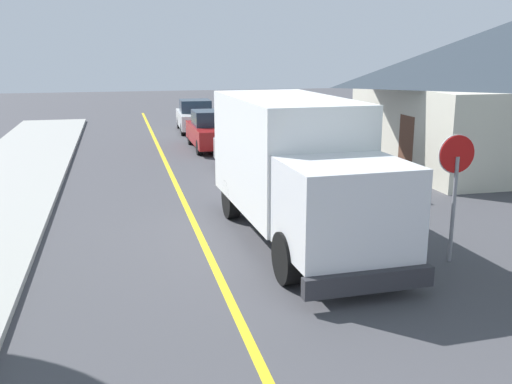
{
  "coord_description": "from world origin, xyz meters",
  "views": [
    {
      "loc": [
        -1.75,
        -2.8,
        4.28
      ],
      "look_at": [
        0.97,
        8.52,
        1.4
      ],
      "focal_mm": 40.56,
      "sensor_mm": 36.0,
      "label": 1
    }
  ],
  "objects": [
    {
      "name": "parked_car_mid",
      "position": [
        2.3,
        22.3,
        0.79
      ],
      "size": [
        1.82,
        4.41,
        1.67
      ],
      "color": "maroon",
      "rests_on": "ground"
    },
    {
      "name": "centre_line_yellow",
      "position": [
        0.0,
        10.0,
        0.0
      ],
      "size": [
        0.16,
        56.0,
        0.01
      ],
      "primitive_type": "cube",
      "color": "gold",
      "rests_on": "ground"
    },
    {
      "name": "stop_sign",
      "position": [
        4.8,
        7.29,
        1.86
      ],
      "size": [
        0.8,
        0.1,
        2.65
      ],
      "color": "gray",
      "rests_on": "ground"
    },
    {
      "name": "parked_van_across",
      "position": [
        5.2,
        14.24,
        0.79
      ],
      "size": [
        1.85,
        4.42,
        1.67
      ],
      "color": "#B7B7BC",
      "rests_on": "ground"
    },
    {
      "name": "parked_car_near",
      "position": [
        2.59,
        16.55,
        0.79
      ],
      "size": [
        1.96,
        4.46,
        1.67
      ],
      "color": "#B7B7BC",
      "rests_on": "ground"
    },
    {
      "name": "parked_car_far",
      "position": [
        2.35,
        28.05,
        0.79
      ],
      "size": [
        1.96,
        4.46,
        1.67
      ],
      "color": "silver",
      "rests_on": "ground"
    },
    {
      "name": "house_across_street",
      "position": [
        12.26,
        16.05,
        2.76
      ],
      "size": [
        9.74,
        8.34,
        5.27
      ],
      "color": "beige",
      "rests_on": "ground"
    },
    {
      "name": "box_truck",
      "position": [
        2.14,
        9.54,
        1.77
      ],
      "size": [
        2.66,
        7.26,
        3.2
      ],
      "color": "white",
      "rests_on": "ground"
    }
  ]
}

